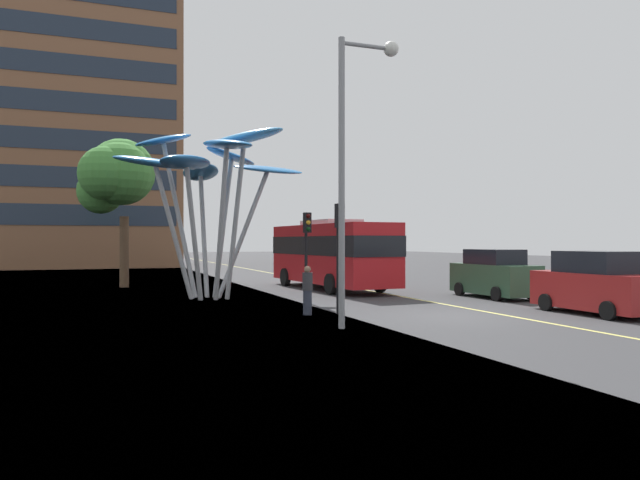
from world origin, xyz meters
TOP-DOWN VIEW (x-y plane):
  - ground at (-0.71, 0.00)m, footprint 120.00×240.00m
  - red_bus at (0.18, 11.70)m, footprint 3.30×10.23m
  - leaf_sculpture at (-6.58, 8.76)m, footprint 8.14×7.26m
  - traffic_light_kerb_near at (-3.44, 1.80)m, footprint 0.28×0.42m
  - traffic_light_kerb_far at (-3.19, 5.79)m, footprint 0.28×0.42m
  - car_parked_near at (4.68, -1.19)m, footprint 2.06×4.41m
  - car_parked_mid at (5.10, 4.90)m, footprint 1.93×4.29m
  - street_lamp at (-4.22, -1.25)m, footprint 1.86×0.44m
  - tree_pavement_near at (-10.07, 16.52)m, footprint 4.02×4.29m
  - pedestrian at (-4.48, 2.04)m, footprint 0.34×0.34m
  - backdrop_building at (-14.14, 46.68)m, footprint 21.52×14.05m

SIDE VIEW (x-z plane):
  - ground at x=-0.71m, z-range -0.10..0.00m
  - pedestrian at x=-4.48m, z-range 0.00..1.62m
  - car_parked_mid at x=5.10m, z-range -0.05..2.04m
  - car_parked_near at x=4.68m, z-range -0.06..2.05m
  - red_bus at x=0.18m, z-range 0.17..3.68m
  - traffic_light_kerb_far at x=-3.19m, z-range 0.81..4.39m
  - traffic_light_kerb_near at x=-3.44m, z-range 0.83..4.52m
  - street_lamp at x=-4.22m, z-range 1.10..9.32m
  - leaf_sculpture at x=-6.58m, z-range 1.97..9.38m
  - tree_pavement_near at x=-10.07m, z-range 1.93..9.84m
  - backdrop_building at x=-14.14m, z-range 0.00..26.17m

